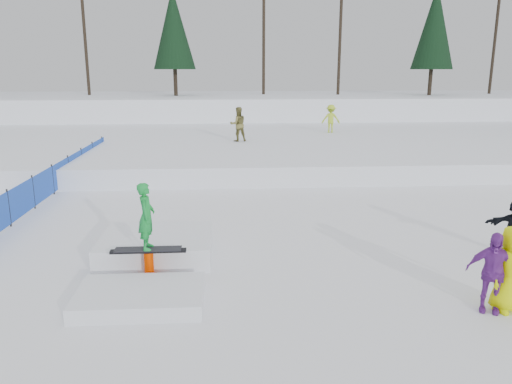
{
  "coord_description": "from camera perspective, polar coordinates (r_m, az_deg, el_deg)",
  "views": [
    {
      "loc": [
        -0.38,
        -11.29,
        4.37
      ],
      "look_at": [
        0.5,
        2.0,
        1.1
      ],
      "focal_mm": 35.0,
      "sensor_mm": 36.0,
      "label": 1
    }
  ],
  "objects": [
    {
      "name": "ground",
      "position": [
        12.11,
        -1.75,
        -7.36
      ],
      "size": [
        120.0,
        120.0,
        0.0
      ],
      "primitive_type": "plane",
      "color": "white"
    },
    {
      "name": "spectator_purple",
      "position": [
        10.2,
        25.37,
        -8.29
      ],
      "size": [
        0.97,
        0.73,
        1.54
      ],
      "primitive_type": "imported",
      "rotation": [
        0.0,
        0.0,
        -0.45
      ],
      "color": "purple",
      "rests_on": "ground"
    },
    {
      "name": "safety_fence",
      "position": [
        19.29,
        -22.2,
        1.34
      ],
      "size": [
        0.05,
        16.0,
        1.1
      ],
      "color": "blue",
      "rests_on": "ground"
    },
    {
      "name": "treeline",
      "position": [
        40.22,
        5.92,
        18.12
      ],
      "size": [
        40.24,
        4.22,
        10.5
      ],
      "color": "black",
      "rests_on": "snow_berm"
    },
    {
      "name": "spectator_yellow",
      "position": [
        10.36,
        27.09,
        -7.84
      ],
      "size": [
        0.89,
        0.68,
        1.64
      ],
      "primitive_type": "imported",
      "rotation": [
        0.0,
        0.0,
        0.22
      ],
      "color": "#E6FB00",
      "rests_on": "ground"
    },
    {
      "name": "walker_ygreen",
      "position": [
        29.57,
        8.55,
        8.29
      ],
      "size": [
        1.14,
        0.79,
        1.61
      ],
      "primitive_type": "imported",
      "rotation": [
        0.0,
        0.0,
        2.95
      ],
      "color": "#AFD027",
      "rests_on": "snow_midrise"
    },
    {
      "name": "snow_midrise",
      "position": [
        27.58,
        -2.96,
        5.51
      ],
      "size": [
        50.0,
        18.0,
        0.8
      ],
      "primitive_type": "cube",
      "color": "white",
      "rests_on": "ground"
    },
    {
      "name": "walker_olive",
      "position": [
        25.62,
        -2.06,
        7.75
      ],
      "size": [
        0.97,
        0.83,
        1.74
      ],
      "primitive_type": "imported",
      "rotation": [
        0.0,
        0.0,
        3.37
      ],
      "color": "brown",
      "rests_on": "snow_midrise"
    },
    {
      "name": "jib_rail_feature",
      "position": [
        11.55,
        -11.72,
        -7.13
      ],
      "size": [
        2.6,
        4.4,
        2.11
      ],
      "color": "white",
      "rests_on": "ground"
    },
    {
      "name": "snow_berm",
      "position": [
        41.41,
        -3.28,
        9.39
      ],
      "size": [
        60.0,
        14.0,
        2.4
      ],
      "primitive_type": "cube",
      "color": "white",
      "rests_on": "ground"
    }
  ]
}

